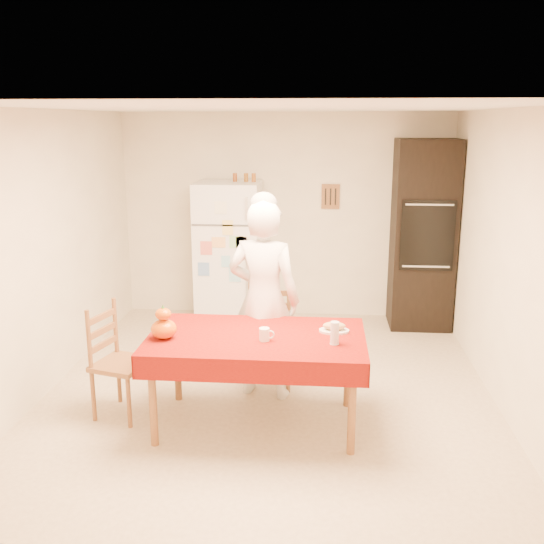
# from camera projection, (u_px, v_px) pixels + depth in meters

# --- Properties ---
(floor) EXTENTS (4.50, 4.50, 0.00)m
(floor) POSITION_uv_depth(u_px,v_px,m) (269.00, 388.00, 5.60)
(floor) COLOR tan
(floor) RESTS_ON ground
(room_shell) EXTENTS (4.02, 4.52, 2.51)m
(room_shell) POSITION_uv_depth(u_px,v_px,m) (269.00, 214.00, 5.20)
(room_shell) COLOR #F0E6CA
(room_shell) RESTS_ON ground
(refrigerator) EXTENTS (0.75, 0.74, 1.70)m
(refrigerator) POSITION_uv_depth(u_px,v_px,m) (229.00, 253.00, 7.26)
(refrigerator) COLOR white
(refrigerator) RESTS_ON floor
(oven_cabinet) EXTENTS (0.70, 0.62, 2.20)m
(oven_cabinet) POSITION_uv_depth(u_px,v_px,m) (423.00, 235.00, 7.06)
(oven_cabinet) COLOR black
(oven_cabinet) RESTS_ON floor
(dining_table) EXTENTS (1.70, 1.00, 0.76)m
(dining_table) POSITION_uv_depth(u_px,v_px,m) (257.00, 344.00, 4.76)
(dining_table) COLOR brown
(dining_table) RESTS_ON floor
(chair_far) EXTENTS (0.44, 0.42, 0.95)m
(chair_far) POSITION_uv_depth(u_px,v_px,m) (269.00, 331.00, 5.60)
(chair_far) COLOR brown
(chair_far) RESTS_ON floor
(chair_left) EXTENTS (0.50, 0.51, 0.95)m
(chair_left) POSITION_uv_depth(u_px,v_px,m) (115.00, 357.00, 4.99)
(chair_left) COLOR brown
(chair_left) RESTS_ON floor
(seated_woman) EXTENTS (0.72, 0.54, 1.76)m
(seated_woman) POSITION_uv_depth(u_px,v_px,m) (264.00, 300.00, 5.27)
(seated_woman) COLOR silver
(seated_woman) RESTS_ON floor
(coffee_mug) EXTENTS (0.08, 0.08, 0.10)m
(coffee_mug) POSITION_uv_depth(u_px,v_px,m) (264.00, 334.00, 4.62)
(coffee_mug) COLOR white
(coffee_mug) RESTS_ON dining_table
(pumpkin_lower) EXTENTS (0.20, 0.20, 0.15)m
(pumpkin_lower) POSITION_uv_depth(u_px,v_px,m) (164.00, 329.00, 4.67)
(pumpkin_lower) COLOR #D44305
(pumpkin_lower) RESTS_ON dining_table
(pumpkin_upper) EXTENTS (0.12, 0.12, 0.09)m
(pumpkin_upper) POSITION_uv_depth(u_px,v_px,m) (163.00, 314.00, 4.64)
(pumpkin_upper) COLOR red
(pumpkin_upper) RESTS_ON pumpkin_lower
(wine_glass) EXTENTS (0.07, 0.07, 0.18)m
(wine_glass) POSITION_uv_depth(u_px,v_px,m) (335.00, 333.00, 4.54)
(wine_glass) COLOR silver
(wine_glass) RESTS_ON dining_table
(bread_plate) EXTENTS (0.24, 0.24, 0.02)m
(bread_plate) POSITION_uv_depth(u_px,v_px,m) (334.00, 331.00, 4.83)
(bread_plate) COLOR silver
(bread_plate) RESTS_ON dining_table
(bread_loaf) EXTENTS (0.18, 0.10, 0.06)m
(bread_loaf) POSITION_uv_depth(u_px,v_px,m) (334.00, 326.00, 4.82)
(bread_loaf) COLOR tan
(bread_loaf) RESTS_ON bread_plate
(spice_jar_left) EXTENTS (0.05, 0.05, 0.10)m
(spice_jar_left) POSITION_uv_depth(u_px,v_px,m) (235.00, 177.00, 7.08)
(spice_jar_left) COLOR brown
(spice_jar_left) RESTS_ON refrigerator
(spice_jar_mid) EXTENTS (0.05, 0.05, 0.10)m
(spice_jar_mid) POSITION_uv_depth(u_px,v_px,m) (246.00, 177.00, 7.07)
(spice_jar_mid) COLOR brown
(spice_jar_mid) RESTS_ON refrigerator
(spice_jar_right) EXTENTS (0.05, 0.05, 0.10)m
(spice_jar_right) POSITION_uv_depth(u_px,v_px,m) (254.00, 178.00, 7.06)
(spice_jar_right) COLOR #95521B
(spice_jar_right) RESTS_ON refrigerator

